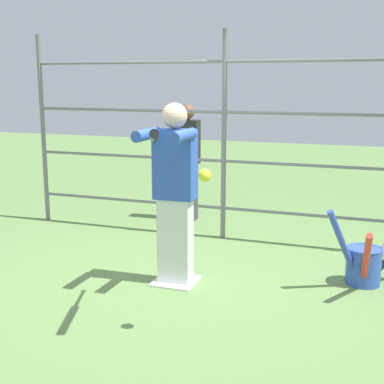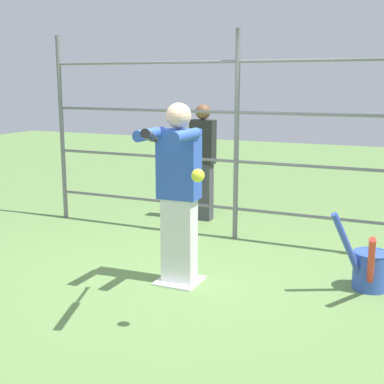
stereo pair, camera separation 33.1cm
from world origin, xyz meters
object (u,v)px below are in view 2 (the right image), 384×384
object	(u,v)px
bystander_behind_fence	(203,161)
bat_bucket	(373,267)
batter	(178,188)
softball_in_flight	(198,176)
baseball_bat_swinging	(149,136)

from	to	relation	value
bystander_behind_fence	bat_bucket	bearing A→B (deg)	144.74
batter	softball_in_flight	xyz separation A→B (m)	(-0.61, 0.96, 0.32)
baseball_bat_swinging	bat_bucket	xyz separation A→B (m)	(-1.50, -1.51, -1.28)
baseball_bat_swinging	bystander_behind_fence	size ratio (longest dim) A/B	0.53
baseball_bat_swinging	batter	bearing A→B (deg)	-76.97
batter	softball_in_flight	world-z (taller)	batter
baseball_bat_swinging	softball_in_flight	size ratio (longest dim) A/B	8.89
softball_in_flight	bat_bucket	world-z (taller)	softball_in_flight
baseball_bat_swinging	softball_in_flight	xyz separation A→B (m)	(-0.40, 0.02, -0.26)
bat_bucket	baseball_bat_swinging	bearing A→B (deg)	45.17
baseball_bat_swinging	bystander_behind_fence	distance (m)	3.43
batter	bystander_behind_fence	distance (m)	2.40
batter	baseball_bat_swinging	size ratio (longest dim) A/B	2.01
softball_in_flight	bystander_behind_fence	distance (m)	3.54
batter	bystander_behind_fence	size ratio (longest dim) A/B	1.07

